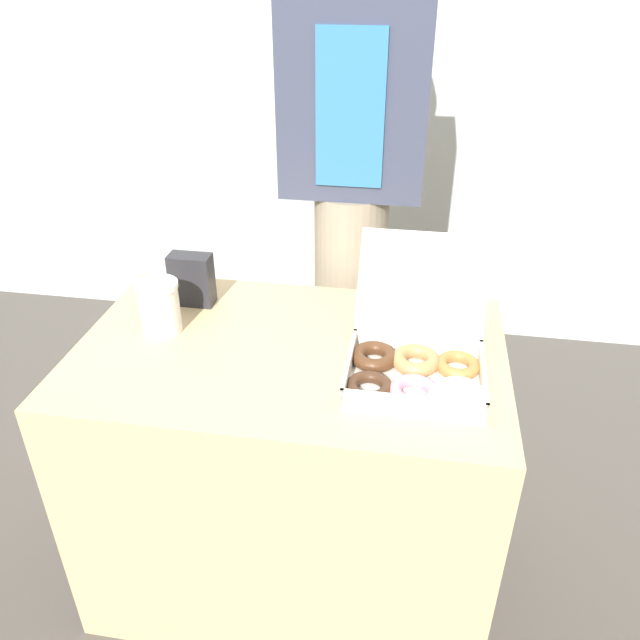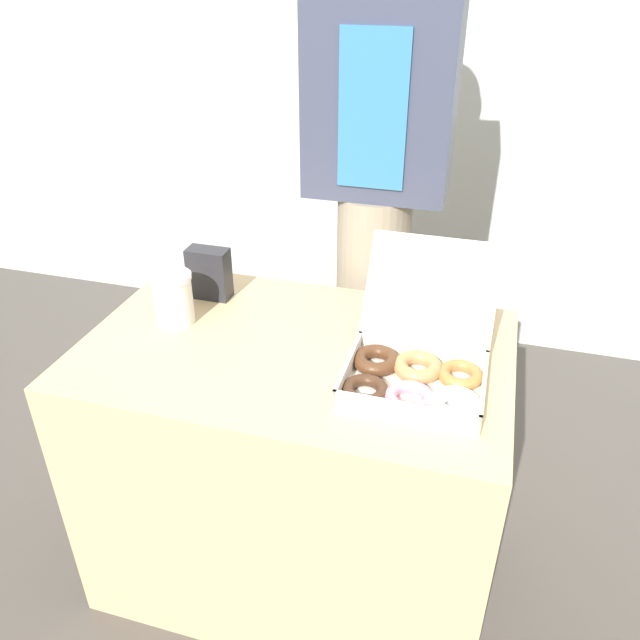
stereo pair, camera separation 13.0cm
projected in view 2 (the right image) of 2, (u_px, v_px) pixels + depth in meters
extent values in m
plane|color=#4C4742|center=(300.00, 557.00, 1.86)|extent=(14.00, 14.00, 0.00)
cube|color=#B2B7B2|center=(409.00, 29.00, 2.37)|extent=(10.00, 0.05, 2.60)
cube|color=tan|center=(298.00, 464.00, 1.67)|extent=(1.01, 0.64, 0.75)
cube|color=white|center=(413.00, 389.00, 1.33)|extent=(0.29, 0.24, 0.01)
cube|color=white|center=(348.00, 368.00, 1.35)|extent=(0.01, 0.24, 0.05)
cube|color=white|center=(483.00, 390.00, 1.28)|extent=(0.01, 0.24, 0.05)
cube|color=white|center=(405.00, 412.00, 1.22)|extent=(0.29, 0.01, 0.05)
cube|color=white|center=(422.00, 350.00, 1.41)|extent=(0.29, 0.01, 0.05)
cube|color=white|center=(431.00, 288.00, 1.41)|extent=(0.29, 0.14, 0.20)
torus|color=#422819|center=(365.00, 390.00, 1.30)|extent=(0.13, 0.13, 0.03)
torus|color=#4C2D19|center=(376.00, 360.00, 1.39)|extent=(0.13, 0.13, 0.03)
torus|color=pink|center=(409.00, 398.00, 1.27)|extent=(0.15, 0.15, 0.03)
torus|color=#B27F4C|center=(418.00, 367.00, 1.36)|extent=(0.15, 0.15, 0.03)
torus|color=white|center=(455.00, 405.00, 1.25)|extent=(0.15, 0.15, 0.03)
torus|color=#A87038|center=(460.00, 375.00, 1.34)|extent=(0.13, 0.13, 0.03)
cylinder|color=silver|center=(174.00, 301.00, 1.54)|extent=(0.10, 0.10, 0.12)
cylinder|color=white|center=(170.00, 277.00, 1.51)|extent=(0.10, 0.10, 0.01)
cube|color=#232328|center=(209.00, 273.00, 1.65)|extent=(0.11, 0.06, 0.14)
cylinder|color=gray|center=(369.00, 339.00, 2.00)|extent=(0.21, 0.21, 0.97)
cube|color=#383D51|center=(381.00, 80.00, 1.59)|extent=(0.39, 0.17, 0.61)
cube|color=teal|center=(373.00, 112.00, 1.55)|extent=(0.17, 0.01, 0.39)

